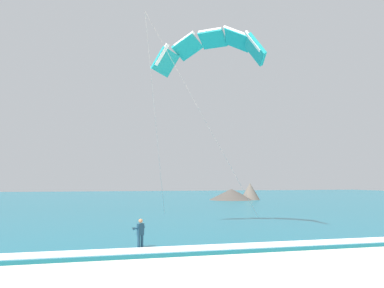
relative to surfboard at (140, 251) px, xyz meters
The scene contains 6 objects.
sea 58.01m from the surfboard, 88.47° to the left, with size 200.00×120.00×0.20m, color #146075.
surf_foam 1.85m from the surfboard, 33.06° to the right, with size 200.00×1.66×0.04m, color white.
surfboard is the anchor object (origin of this frame).
kitesurfer 0.91m from the surfboard, 114.63° to the left, with size 0.66×0.65×1.69m.
kite_primary 17.10m from the surfboard, 50.14° to the left, with size 9.50×10.10×14.20m.
headland_right 54.46m from the surfboard, 63.42° to the left, with size 9.75×8.95×3.31m.
Camera 1 is at (-4.62, -7.70, 3.67)m, focal length 37.93 mm.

